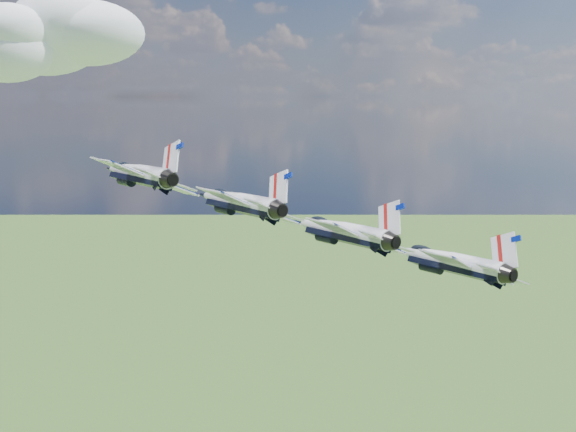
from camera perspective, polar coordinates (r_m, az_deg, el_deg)
cloud_far at (r=295.20m, az=-17.58°, el=13.17°), size 64.90×50.99×25.50m
jet_0 at (r=83.64m, az=-11.89°, el=3.32°), size 12.87×17.34×9.27m
jet_1 at (r=80.68m, az=-4.08°, el=1.15°), size 12.87×17.34×9.27m
jet_2 at (r=79.43m, az=4.14°, el=-1.16°), size 12.87×17.34×9.27m
jet_3 at (r=79.98m, az=12.44°, el=-3.47°), size 12.87×17.34×9.27m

